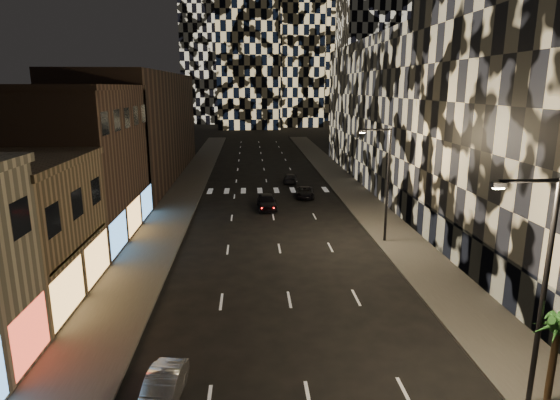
{
  "coord_description": "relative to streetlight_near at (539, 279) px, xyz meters",
  "views": [
    {
      "loc": [
        -2.24,
        -5.34,
        12.24
      ],
      "look_at": [
        -0.53,
        20.29,
        6.0
      ],
      "focal_mm": 30.0,
      "sensor_mm": 36.0,
      "label": 1
    }
  ],
  "objects": [
    {
      "name": "sidewalk_left",
      "position": [
        -18.35,
        40.0,
        -5.28
      ],
      "size": [
        4.0,
        120.0,
        0.15
      ],
      "primitive_type": "cube",
      "color": "#47443F",
      "rests_on": "ground"
    },
    {
      "name": "sidewalk_right",
      "position": [
        1.65,
        40.0,
        -5.28
      ],
      "size": [
        4.0,
        120.0,
        0.15
      ],
      "primitive_type": "cube",
      "color": "#47443F",
      "rests_on": "ground"
    },
    {
      "name": "curb_left",
      "position": [
        -16.25,
        40.0,
        -5.28
      ],
      "size": [
        0.2,
        120.0,
        0.15
      ],
      "primitive_type": "cube",
      "color": "#4C4C47",
      "rests_on": "ground"
    },
    {
      "name": "curb_right",
      "position": [
        -0.45,
        40.0,
        -5.28
      ],
      "size": [
        0.2,
        120.0,
        0.15
      ],
      "primitive_type": "cube",
      "color": "#4C4C47",
      "rests_on": "ground"
    },
    {
      "name": "retail_brown",
      "position": [
        -25.35,
        23.5,
        0.65
      ],
      "size": [
        10.0,
        15.0,
        12.0
      ],
      "primitive_type": "cube",
      "color": "#4B372B",
      "rests_on": "ground"
    },
    {
      "name": "retail_filler_left",
      "position": [
        -25.35,
        50.0,
        1.65
      ],
      "size": [
        10.0,
        40.0,
        14.0
      ],
      "primitive_type": "cube",
      "color": "#4B372B",
      "rests_on": "ground"
    },
    {
      "name": "midrise_base",
      "position": [
        3.95,
        14.5,
        -3.85
      ],
      "size": [
        0.6,
        25.0,
        3.0
      ],
      "primitive_type": "cube",
      "color": "#383838",
      "rests_on": "ground"
    },
    {
      "name": "midrise_filler_right",
      "position": [
        11.65,
        47.0,
        3.65
      ],
      "size": [
        16.0,
        40.0,
        18.0
      ],
      "primitive_type": "cube",
      "color": "#232326",
      "rests_on": "ground"
    },
    {
      "name": "streetlight_near",
      "position": [
        0.0,
        0.0,
        0.0
      ],
      "size": [
        2.55,
        0.25,
        9.0
      ],
      "color": "black",
      "rests_on": "sidewalk_right"
    },
    {
      "name": "streetlight_far",
      "position": [
        0.0,
        20.0,
        0.0
      ],
      "size": [
        2.55,
        0.25,
        9.0
      ],
      "color": "black",
      "rests_on": "sidewalk_right"
    },
    {
      "name": "car_silver_parked",
      "position": [
        -14.15,
        1.07,
        -4.74
      ],
      "size": [
        1.67,
        3.84,
        1.23
      ],
      "primitive_type": "imported",
      "rotation": [
        0.0,
        0.0,
        -0.1
      ],
      "color": "#A3A3A8",
      "rests_on": "ground"
    },
    {
      "name": "car_dark_midlane",
      "position": [
        -8.85,
        31.08,
        -4.56
      ],
      "size": [
        2.05,
        4.7,
        1.58
      ],
      "primitive_type": "imported",
      "rotation": [
        0.0,
        0.0,
        0.04
      ],
      "color": "black",
      "rests_on": "ground"
    },
    {
      "name": "car_dark_oncoming",
      "position": [
        -5.25,
        44.48,
        -4.76
      ],
      "size": [
        2.07,
        4.23,
        1.19
      ],
      "primitive_type": "imported",
      "rotation": [
        0.0,
        0.0,
        3.04
      ],
      "color": "black",
      "rests_on": "ground"
    },
    {
      "name": "car_dark_rightlane",
      "position": [
        -4.35,
        36.0,
        -4.76
      ],
      "size": [
        2.29,
        4.38,
        1.18
      ],
      "primitive_type": "imported",
      "rotation": [
        0.0,
        0.0,
        -0.08
      ],
      "color": "black",
      "rests_on": "ground"
    },
    {
      "name": "palm_tree",
      "position": [
        0.65,
        -0.49,
        -1.91
      ],
      "size": [
        2.03,
        2.03,
        4.0
      ],
      "color": "#47331E",
      "rests_on": "sidewalk_right"
    }
  ]
}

